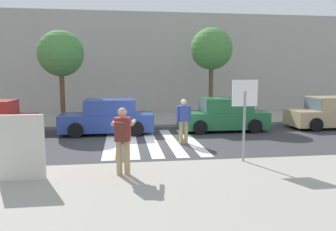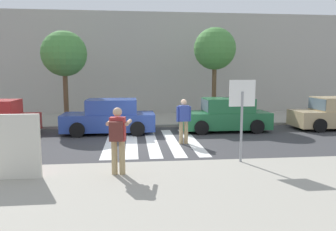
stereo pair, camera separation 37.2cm
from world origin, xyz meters
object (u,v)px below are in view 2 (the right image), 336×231
at_px(parked_car_green, 225,116).
at_px(street_tree_west, 64,54).
at_px(parked_car_blue, 110,117).
at_px(advertising_board, 17,147).
at_px(street_tree_center, 215,49).
at_px(photographer_with_backpack, 118,135).
at_px(pedestrian_crossing, 184,119).
at_px(parked_car_tan, 336,114).
at_px(stop_sign, 242,103).

xyz_separation_m(parked_car_green, street_tree_west, (-7.66, 2.10, 2.91)).
height_order(parked_car_blue, advertising_board, advertising_board).
distance_m(parked_car_blue, street_tree_center, 6.93).
bearing_deg(photographer_with_backpack, parked_car_blue, 95.58).
distance_m(pedestrian_crossing, parked_car_blue, 3.93).
xyz_separation_m(parked_car_tan, advertising_board, (-12.66, -6.69, 0.21)).
relative_size(parked_car_tan, advertising_board, 2.56).
bearing_deg(photographer_with_backpack, stop_sign, 13.90).
height_order(street_tree_center, advertising_board, street_tree_center).
relative_size(photographer_with_backpack, street_tree_center, 0.34).
bearing_deg(advertising_board, photographer_with_backpack, 1.14).
bearing_deg(parked_car_blue, parked_car_green, -0.00).
bearing_deg(parked_car_green, advertising_board, -136.84).
relative_size(street_tree_center, advertising_board, 3.13).
height_order(photographer_with_backpack, advertising_board, photographer_with_backpack).
bearing_deg(parked_car_blue, pedestrian_crossing, -40.62).
xyz_separation_m(parked_car_blue, street_tree_center, (5.49, 2.73, 3.25)).
relative_size(parked_car_blue, parked_car_tan, 1.00).
height_order(parked_car_tan, street_tree_center, street_tree_center).
relative_size(stop_sign, advertising_board, 1.49).
xyz_separation_m(stop_sign, street_tree_west, (-6.47, 7.87, 1.76)).
bearing_deg(stop_sign, parked_car_blue, 125.77).
bearing_deg(parked_car_green, parked_car_blue, 180.00).
height_order(parked_car_green, advertising_board, advertising_board).
bearing_deg(street_tree_center, stop_sign, -98.87).
bearing_deg(stop_sign, photographer_with_backpack, -166.10).
height_order(stop_sign, street_tree_west, street_tree_west).
bearing_deg(advertising_board, street_tree_west, 93.45).
xyz_separation_m(pedestrian_crossing, parked_car_tan, (7.90, 2.55, -0.25)).
xyz_separation_m(photographer_with_backpack, pedestrian_crossing, (2.33, 4.09, -0.19)).
distance_m(photographer_with_backpack, advertising_board, 2.44).
xyz_separation_m(parked_car_blue, parked_car_green, (5.36, -0.00, 0.00)).
height_order(stop_sign, street_tree_center, street_tree_center).
xyz_separation_m(photographer_with_backpack, parked_car_blue, (-0.65, 6.64, -0.44)).
distance_m(stop_sign, street_tree_west, 10.34).
height_order(parked_car_green, street_tree_center, street_tree_center).
distance_m(photographer_with_backpack, pedestrian_crossing, 4.71).
xyz_separation_m(street_tree_west, street_tree_center, (7.79, 0.63, 0.34)).
xyz_separation_m(parked_car_tan, street_tree_west, (-13.19, 2.10, 2.91)).
height_order(photographer_with_backpack, parked_car_blue, photographer_with_backpack).
bearing_deg(street_tree_west, photographer_with_backpack, -71.32).
bearing_deg(street_tree_west, parked_car_blue, -42.29).
distance_m(photographer_with_backpack, street_tree_west, 9.55).
xyz_separation_m(parked_car_blue, advertising_board, (-1.78, -6.69, 0.21)).
relative_size(photographer_with_backpack, parked_car_blue, 0.42).
distance_m(photographer_with_backpack, street_tree_center, 10.91).
distance_m(parked_car_tan, street_tree_west, 13.67).
xyz_separation_m(street_tree_center, advertising_board, (-7.26, -9.42, -3.03)).
bearing_deg(stop_sign, parked_car_tan, 40.65).
bearing_deg(parked_car_green, street_tree_center, 87.29).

